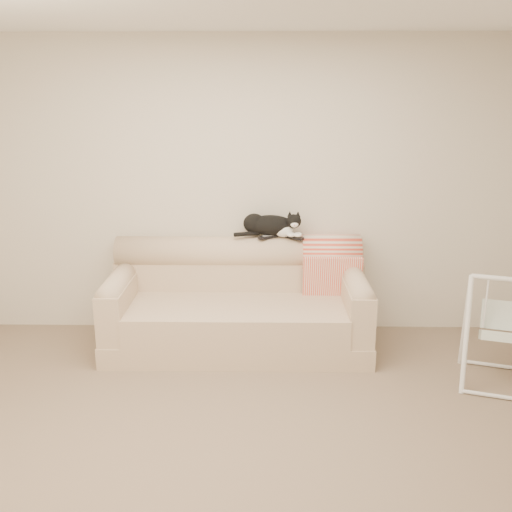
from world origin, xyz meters
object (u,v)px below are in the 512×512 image
Objects in this scene: baby_swing at (500,330)px; sofa at (238,306)px; remote_a at (268,237)px; tuxedo_cat at (270,225)px; remote_b at (295,238)px.

sofa is at bearing 161.45° from baby_swing.
remote_a is 0.11m from tuxedo_cat.
remote_b is at bearing 22.78° from sofa.
remote_b is 0.19× the size of baby_swing.
baby_swing is (1.98, -0.66, 0.07)m from sofa.
sofa is 3.70× the size of tuxedo_cat.
sofa is 0.65m from remote_a.
tuxedo_cat is 0.70× the size of baby_swing.
sofa is 2.09m from baby_swing.
remote_a is at bearing -124.35° from tuxedo_cat.
tuxedo_cat is at bearing 168.03° from remote_b.
remote_a is 0.23m from remote_b.
tuxedo_cat reaches higher than baby_swing.
remote_a is at bearing 152.83° from baby_swing.
baby_swing is (1.72, -0.88, -0.49)m from remote_a.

